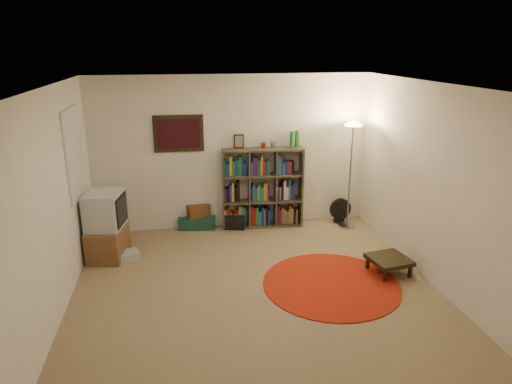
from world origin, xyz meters
TOP-DOWN VIEW (x-y plane):
  - room at (-0.05, 0.05)m, footprint 4.54×4.54m
  - bookshelf at (0.46, 2.17)m, footprint 1.36×0.48m
  - floor_lamp at (1.88, 1.84)m, footprint 0.37×0.37m
  - floor_fan at (1.82, 2.04)m, footprint 0.38×0.22m
  - tv_stand at (-1.92, 1.32)m, footprint 0.57×0.74m
  - dvd_box at (-1.66, 1.21)m, footprint 0.37×0.34m
  - suitcase at (-0.61, 2.26)m, footprint 0.65×0.47m
  - wicker_basket at (-0.60, 2.26)m, footprint 0.43×0.36m
  - duffel_bag at (0.01, 2.12)m, footprint 0.39×0.35m
  - red_rug at (0.97, -0.01)m, footprint 1.76×1.76m
  - side_table at (1.83, 0.15)m, footprint 0.57×0.57m

SIDE VIEW (x-z plane):
  - red_rug at x=0.97m, z-range 0.00..0.02m
  - dvd_box at x=-1.66m, z-range 0.00..0.10m
  - suitcase at x=-0.61m, z-range 0.00..0.19m
  - duffel_bag at x=0.01m, z-range 0.00..0.23m
  - side_table at x=1.83m, z-range 0.08..0.30m
  - floor_fan at x=1.82m, z-range 0.00..0.43m
  - wicker_basket at x=-0.60m, z-range 0.19..0.40m
  - tv_stand at x=-1.92m, z-range -0.02..0.95m
  - bookshelf at x=0.46m, z-range -0.15..1.44m
  - room at x=-0.05m, z-range -0.01..2.53m
  - floor_lamp at x=1.88m, z-range 0.59..2.37m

